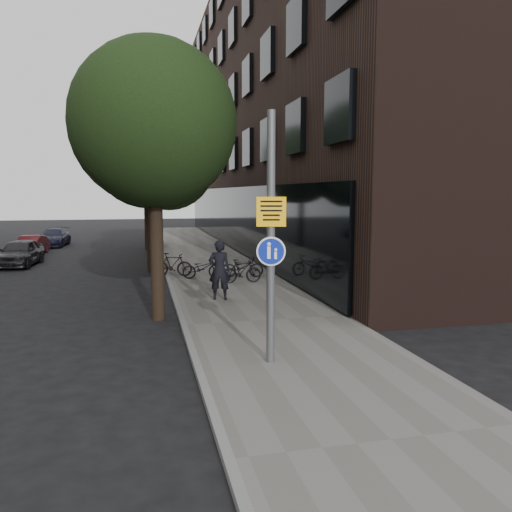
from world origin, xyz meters
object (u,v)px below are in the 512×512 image
object	(u,v)px
parked_car_near	(20,253)
pedestrian	(219,270)
signpost	(271,238)
parked_bike_facade_near	(242,267)

from	to	relation	value
parked_car_near	pedestrian	bearing A→B (deg)	-47.44
signpost	pedestrian	bearing A→B (deg)	102.17
signpost	parked_car_near	distance (m)	18.31
pedestrian	parked_car_near	distance (m)	13.02
signpost	pedestrian	world-z (taller)	signpost
parked_bike_facade_near	parked_car_near	xyz separation A→B (m)	(-9.58, 6.31, 0.09)
pedestrian	parked_car_near	size ratio (longest dim) A/B	0.50
parked_bike_facade_near	parked_car_near	size ratio (longest dim) A/B	0.44
signpost	pedestrian	xyz separation A→B (m)	(-0.08, 6.06, -1.53)
parked_car_near	signpost	bearing A→B (deg)	-59.11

